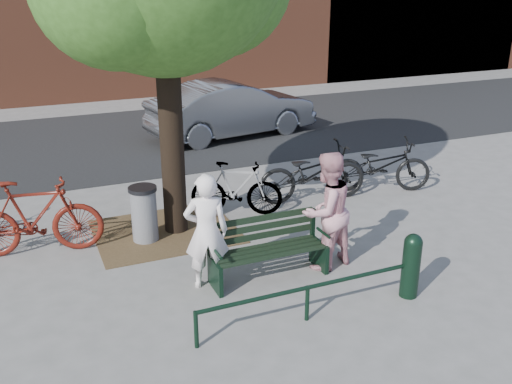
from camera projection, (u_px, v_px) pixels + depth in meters
name	position (u px, v px, depth m)	size (l,w,h in m)	color
ground	(269.00, 278.00, 8.49)	(90.00, 90.00, 0.00)	gray
dirt_pit	(166.00, 231.00, 10.01)	(2.40, 2.00, 0.02)	brown
road	(143.00, 138.00, 15.79)	(40.00, 7.00, 0.01)	black
park_bench	(267.00, 247.00, 8.39)	(1.74, 0.54, 0.97)	black
guard_railing	(307.00, 293.00, 7.31)	(3.06, 0.06, 0.51)	black
person_left	(206.00, 232.00, 7.98)	(0.63, 0.41, 1.72)	white
person_right	(326.00, 211.00, 8.53)	(0.89, 0.69, 1.83)	pink
bollard	(411.00, 263.00, 7.85)	(0.25, 0.25, 0.95)	black
litter_bin	(144.00, 214.00, 9.53)	(0.47, 0.47, 0.97)	gray
bicycle_b	(35.00, 217.00, 9.02)	(0.59, 2.10, 1.26)	#57150C
bicycle_c	(312.00, 173.00, 11.22)	(0.77, 2.20, 1.15)	black
bicycle_d	(236.00, 188.00, 10.59)	(0.48, 1.71, 1.03)	gray
bicycle_e	(380.00, 166.00, 11.75)	(0.73, 2.08, 1.10)	black
parked_car	(232.00, 109.00, 15.75)	(1.63, 4.67, 1.54)	slate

